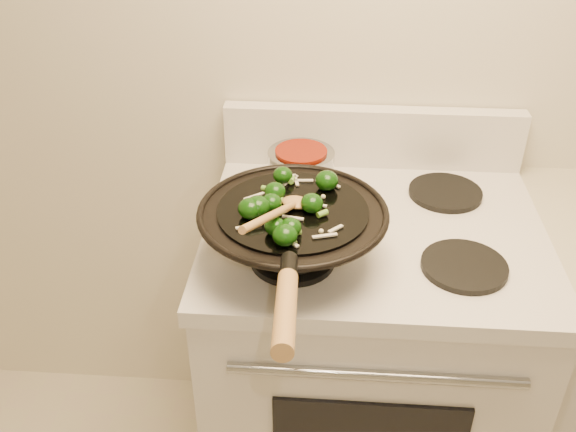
{
  "coord_description": "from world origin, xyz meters",
  "views": [
    {
      "loc": [
        -0.28,
        -0.07,
        1.75
      ],
      "look_at": [
        -0.36,
        1.03,
        1.03
      ],
      "focal_mm": 40.0,
      "sensor_mm": 36.0,
      "label": 1
    }
  ],
  "objects": [
    {
      "name": "wooden_spoon",
      "position": [
        -0.37,
        0.96,
        1.08
      ],
      "size": [
        0.12,
        0.26,
        0.1
      ],
      "color": "#A97B42",
      "rests_on": "wok"
    },
    {
      "name": "saucepan",
      "position": [
        -0.35,
        1.32,
        0.98
      ],
      "size": [
        0.16,
        0.26,
        0.1
      ],
      "color": "#94979C",
      "rests_on": "stove"
    },
    {
      "name": "stove",
      "position": [
        -0.17,
        1.17,
        0.47
      ],
      "size": [
        0.78,
        0.67,
        1.08
      ],
      "color": "silver",
      "rests_on": "ground"
    },
    {
      "name": "stirfry",
      "position": [
        -0.37,
        1.01,
        1.07
      ],
      "size": [
        0.21,
        0.28,
        0.04
      ],
      "color": "#0D3207",
      "rests_on": "wok"
    },
    {
      "name": "wok",
      "position": [
        -0.35,
        1.02,
        1.0
      ],
      "size": [
        0.39,
        0.65,
        0.18
      ],
      "color": "black",
      "rests_on": "stove"
    }
  ]
}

